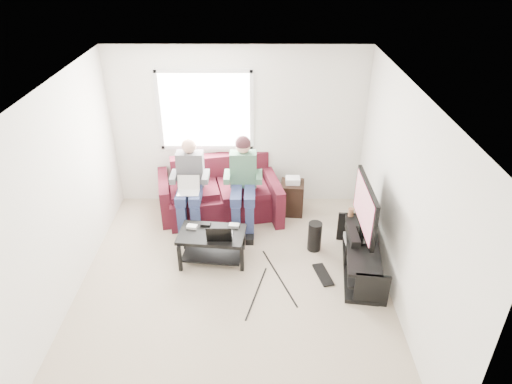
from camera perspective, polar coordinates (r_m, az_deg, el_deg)
floor at (r=6.06m, az=-2.83°, el=-11.83°), size 4.50×4.50×0.00m
ceiling at (r=4.74m, az=-3.63°, el=12.31°), size 4.50×4.50×0.00m
wall_back at (r=7.29m, az=-2.27°, el=7.95°), size 4.50×0.00×4.50m
wall_front at (r=3.56m, az=-5.16°, el=-20.40°), size 4.50×0.00×4.50m
wall_left at (r=5.75m, az=-23.49°, el=-1.12°), size 0.00×4.50×4.50m
wall_right at (r=5.54m, az=17.96°, el=-1.23°), size 0.00×4.50×4.50m
window at (r=7.21m, az=-6.36°, el=10.07°), size 1.48×0.04×1.28m
sofa at (r=7.36m, az=-4.62°, el=-0.37°), size 2.08×1.21×0.89m
person_left at (r=6.90m, az=-8.28°, el=1.28°), size 0.40×0.70×1.37m
person_right at (r=6.81m, az=-1.62°, el=1.80°), size 0.40×0.71×1.42m
laptop_silver at (r=6.74m, az=-8.47°, el=0.39°), size 0.38×0.34×0.24m
coffee_table at (r=6.33m, az=-5.53°, el=-5.99°), size 0.95×0.64×0.45m
laptop_black at (r=6.12m, az=-4.58°, el=-4.64°), size 0.34×0.24×0.24m
controller_a at (r=6.38m, az=-8.00°, el=-4.32°), size 0.15×0.12×0.04m
controller_b at (r=6.41m, az=-6.34°, el=-4.04°), size 0.15×0.11×0.04m
controller_c at (r=6.35m, az=-2.77°, el=-4.21°), size 0.15×0.11×0.04m
tv_stand at (r=6.35m, az=12.93°, el=-7.94°), size 0.61×1.45×0.46m
tv at (r=6.03m, az=13.48°, el=-1.98°), size 0.12×1.10×0.81m
soundbar at (r=6.23m, az=11.99°, el=-5.18°), size 0.12×0.50×0.10m
drink_cup at (r=6.67m, az=11.78°, el=-2.49°), size 0.08×0.08×0.12m
console_white at (r=6.01m, az=13.74°, el=-9.75°), size 0.30×0.22×0.06m
console_grey at (r=6.54m, az=12.50°, el=-5.79°), size 0.34×0.26×0.08m
console_black at (r=6.27m, az=13.09°, el=-7.69°), size 0.38×0.30×0.07m
subwoofer at (r=6.61m, az=7.34°, el=-5.52°), size 0.20×0.20×0.44m
keyboard_floor at (r=6.29m, az=8.38°, el=-10.18°), size 0.25×0.48×0.03m
end_table at (r=7.38m, az=4.52°, el=-0.62°), size 0.37×0.37×0.64m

